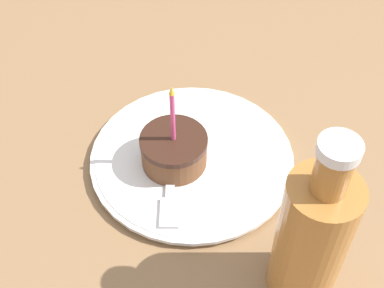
% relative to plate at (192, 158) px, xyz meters
% --- Properties ---
extents(ground_plane, '(2.40, 2.40, 0.04)m').
position_rel_plate_xyz_m(ground_plane, '(0.01, -0.01, -0.03)').
color(ground_plane, olive).
rests_on(ground_plane, ground).
extents(plate, '(0.29, 0.29, 0.01)m').
position_rel_plate_xyz_m(plate, '(0.00, 0.00, 0.00)').
color(plate, white).
rests_on(plate, ground_plane).
extents(cake_slice, '(0.09, 0.09, 0.14)m').
position_rel_plate_xyz_m(cake_slice, '(-0.01, 0.03, 0.03)').
color(cake_slice, brown).
rests_on(cake_slice, plate).
extents(fork, '(0.18, 0.06, 0.00)m').
position_rel_plate_xyz_m(fork, '(-0.04, 0.04, 0.01)').
color(fork, silver).
rests_on(fork, plate).
extents(bottle, '(0.08, 0.08, 0.24)m').
position_rel_plate_xyz_m(bottle, '(-0.21, -0.09, 0.09)').
color(bottle, '#B27233').
rests_on(bottle, ground_plane).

